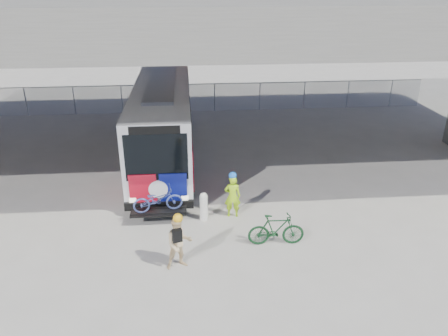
{
  "coord_description": "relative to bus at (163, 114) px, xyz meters",
  "views": [
    {
      "loc": [
        -0.87,
        -16.0,
        8.25
      ],
      "look_at": [
        0.46,
        -1.03,
        1.6
      ],
      "focal_mm": 35.0,
      "sensor_mm": 36.0,
      "label": 1
    }
  ],
  "objects": [
    {
      "name": "bike_parked",
      "position": [
        3.94,
        -8.33,
        -1.55
      ],
      "size": [
        1.89,
        0.6,
        1.13
      ],
      "primitive_type": "imported",
      "rotation": [
        0.0,
        0.0,
        1.53
      ],
      "color": "#133C1D",
      "rests_on": "ground"
    },
    {
      "name": "chainlink_fence",
      "position": [
        2.0,
        7.53,
        -0.68
      ],
      "size": [
        30.0,
        0.06,
        30.0
      ],
      "color": "gray",
      "rests_on": "ground"
    },
    {
      "name": "cyclist_tan",
      "position": [
        0.77,
        -9.29,
        -1.22
      ],
      "size": [
        0.96,
        0.83,
        1.88
      ],
      "rotation": [
        0.0,
        0.0,
        0.25
      ],
      "color": "#DABC8B",
      "rests_on": "ground"
    },
    {
      "name": "bollard",
      "position": [
        1.63,
        -6.49,
        -1.52
      ],
      "size": [
        0.28,
        0.28,
        1.09
      ],
      "color": "white",
      "rests_on": "ground"
    },
    {
      "name": "ground",
      "position": [
        2.0,
        -4.47,
        -2.11
      ],
      "size": [
        160.0,
        160.0,
        0.0
      ],
      "primitive_type": "plane",
      "color": "#9E9991",
      "rests_on": "ground"
    },
    {
      "name": "bus",
      "position": [
        0.0,
        0.0,
        0.0
      ],
      "size": [
        2.67,
        13.0,
        3.69
      ],
      "color": "silver",
      "rests_on": "ground"
    },
    {
      "name": "cyclist_hivis",
      "position": [
        2.7,
        -6.32,
        -1.24
      ],
      "size": [
        0.62,
        0.43,
        1.8
      ],
      "rotation": [
        0.0,
        0.0,
        3.07
      ],
      "color": "#A5E117",
      "rests_on": "ground"
    },
    {
      "name": "overpass",
      "position": [
        2.0,
        -0.47,
        4.44
      ],
      "size": [
        40.0,
        16.0,
        7.95
      ],
      "color": "#605E59",
      "rests_on": "ground"
    }
  ]
}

